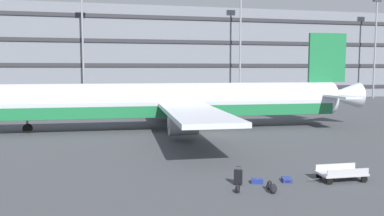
{
  "coord_description": "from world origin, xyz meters",
  "views": [
    {
      "loc": [
        -9.71,
        -36.03,
        6.21
      ],
      "look_at": [
        -2.65,
        -4.66,
        3.0
      ],
      "focal_mm": 36.73,
      "sensor_mm": 36.0,
      "label": 1
    }
  ],
  "objects_px": {
    "backpack_black": "(269,185)",
    "baggage_cart": "(341,173)",
    "airliner": "(172,102)",
    "backpack_red": "(237,189)",
    "suitcase_small": "(238,177)",
    "suitcase_navy": "(257,181)",
    "suitcase_scuffed": "(287,180)",
    "backpack_teal": "(273,189)"
  },
  "relations": [
    {
      "from": "suitcase_scuffed",
      "to": "backpack_teal",
      "type": "distance_m",
      "value": 2.45
    },
    {
      "from": "suitcase_small",
      "to": "suitcase_scuffed",
      "type": "bearing_deg",
      "value": 0.4
    },
    {
      "from": "airliner",
      "to": "suitcase_navy",
      "type": "distance_m",
      "value": 20.39
    },
    {
      "from": "backpack_red",
      "to": "backpack_black",
      "type": "xyz_separation_m",
      "value": [
        1.76,
        0.14,
        0.03
      ]
    },
    {
      "from": "backpack_black",
      "to": "baggage_cart",
      "type": "bearing_deg",
      "value": 8.08
    },
    {
      "from": "backpack_red",
      "to": "backpack_teal",
      "type": "distance_m",
      "value": 1.8
    },
    {
      "from": "suitcase_navy",
      "to": "backpack_black",
      "type": "height_order",
      "value": "backpack_black"
    },
    {
      "from": "baggage_cart",
      "to": "suitcase_small",
      "type": "bearing_deg",
      "value": 175.06
    },
    {
      "from": "airliner",
      "to": "backpack_red",
      "type": "bearing_deg",
      "value": -91.15
    },
    {
      "from": "suitcase_navy",
      "to": "backpack_black",
      "type": "relative_size",
      "value": 1.35
    },
    {
      "from": "airliner",
      "to": "backpack_teal",
      "type": "height_order",
      "value": "airliner"
    },
    {
      "from": "suitcase_navy",
      "to": "backpack_teal",
      "type": "height_order",
      "value": "backpack_teal"
    },
    {
      "from": "suitcase_scuffed",
      "to": "backpack_red",
      "type": "bearing_deg",
      "value": -158.47
    },
    {
      "from": "airliner",
      "to": "suitcase_navy",
      "type": "bearing_deg",
      "value": -86.64
    },
    {
      "from": "suitcase_navy",
      "to": "suitcase_scuffed",
      "type": "distance_m",
      "value": 1.72
    },
    {
      "from": "suitcase_navy",
      "to": "backpack_red",
      "type": "relative_size",
      "value": 1.51
    },
    {
      "from": "suitcase_scuffed",
      "to": "baggage_cart",
      "type": "bearing_deg",
      "value": -9.86
    },
    {
      "from": "suitcase_navy",
      "to": "suitcase_small",
      "type": "distance_m",
      "value": 1.16
    },
    {
      "from": "airliner",
      "to": "suitcase_navy",
      "type": "xyz_separation_m",
      "value": [
        1.19,
        -20.18,
        -2.68
      ]
    },
    {
      "from": "suitcase_navy",
      "to": "backpack_teal",
      "type": "distance_m",
      "value": 1.88
    },
    {
      "from": "suitcase_small",
      "to": "backpack_black",
      "type": "distance_m",
      "value": 1.73
    },
    {
      "from": "suitcase_scuffed",
      "to": "suitcase_small",
      "type": "relative_size",
      "value": 0.84
    },
    {
      "from": "backpack_red",
      "to": "backpack_black",
      "type": "relative_size",
      "value": 0.9
    },
    {
      "from": "suitcase_small",
      "to": "airliner",
      "type": "bearing_deg",
      "value": 90.2
    },
    {
      "from": "suitcase_navy",
      "to": "backpack_red",
      "type": "height_order",
      "value": "backpack_red"
    },
    {
      "from": "suitcase_scuffed",
      "to": "backpack_black",
      "type": "bearing_deg",
      "value": -143.14
    },
    {
      "from": "airliner",
      "to": "suitcase_scuffed",
      "type": "height_order",
      "value": "airliner"
    },
    {
      "from": "backpack_red",
      "to": "backpack_teal",
      "type": "relative_size",
      "value": 0.88
    },
    {
      "from": "baggage_cart",
      "to": "backpack_red",
      "type": "bearing_deg",
      "value": -172.94
    },
    {
      "from": "suitcase_scuffed",
      "to": "backpack_red",
      "type": "distance_m",
      "value": 3.59
    },
    {
      "from": "backpack_black",
      "to": "suitcase_small",
      "type": "bearing_deg",
      "value": 137.31
    },
    {
      "from": "backpack_black",
      "to": "baggage_cart",
      "type": "height_order",
      "value": "baggage_cart"
    },
    {
      "from": "suitcase_scuffed",
      "to": "baggage_cart",
      "type": "distance_m",
      "value": 3.1
    },
    {
      "from": "backpack_black",
      "to": "backpack_teal",
      "type": "bearing_deg",
      "value": -93.72
    },
    {
      "from": "suitcase_navy",
      "to": "backpack_red",
      "type": "bearing_deg",
      "value": -139.98
    },
    {
      "from": "backpack_black",
      "to": "backpack_red",
      "type": "bearing_deg",
      "value": -175.62
    },
    {
      "from": "suitcase_navy",
      "to": "suitcase_small",
      "type": "xyz_separation_m",
      "value": [
        -1.12,
        -0.06,
        0.32
      ]
    },
    {
      "from": "suitcase_scuffed",
      "to": "backpack_black",
      "type": "xyz_separation_m",
      "value": [
        -1.58,
        -1.18,
        0.13
      ]
    },
    {
      "from": "baggage_cart",
      "to": "backpack_teal",
      "type": "bearing_deg",
      "value": -164.39
    },
    {
      "from": "backpack_teal",
      "to": "suitcase_small",
      "type": "bearing_deg",
      "value": 123.97
    },
    {
      "from": "suitcase_navy",
      "to": "suitcase_scuffed",
      "type": "height_order",
      "value": "suitcase_navy"
    },
    {
      "from": "suitcase_navy",
      "to": "backpack_red",
      "type": "xyz_separation_m",
      "value": [
        -1.62,
        -1.36,
        0.08
      ]
    }
  ]
}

